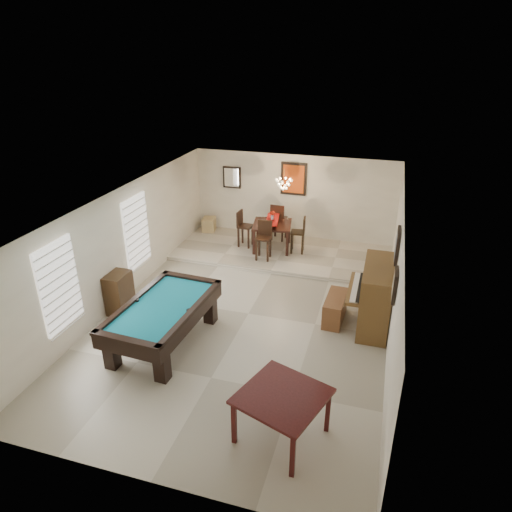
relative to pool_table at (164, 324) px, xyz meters
The scene contains 26 objects.
ground_plane 2.01m from the pool_table, 49.48° to the left, with size 6.00×9.00×0.02m, color beige.
wall_back 6.19m from the pool_table, 77.97° to the left, with size 6.00×0.04×2.60m, color silver.
wall_front 3.38m from the pool_table, 66.97° to the right, with size 6.00×0.04×2.60m, color silver.
wall_left 2.44m from the pool_table, 139.06° to the left, with size 0.04×9.00×2.60m, color silver.
wall_right 4.62m from the pool_table, 19.26° to the left, with size 0.04×9.00×2.60m, color silver.
ceiling 2.93m from the pool_table, 49.48° to the left, with size 6.00×9.00×0.04m, color white.
dining_step 4.93m from the pool_table, 74.93° to the left, with size 6.00×2.50×0.12m, color beige.
window_left_front 2.08m from the pool_table, 157.37° to the right, with size 0.06×1.00×1.70m, color white.
window_left_rear 2.86m from the pool_table, 128.94° to the left, with size 0.06×1.00×1.70m, color white.
pool_table is the anchor object (origin of this frame).
square_table 3.27m from the pool_table, 31.25° to the right, with size 1.17×1.17×0.81m, color #350E0D, non-canonical shape.
upright_piano 4.23m from the pool_table, 26.07° to the left, with size 0.92×1.65×1.38m, color brown, non-canonical shape.
piano_bench 3.63m from the pool_table, 29.88° to the left, with size 0.39×1.00×0.56m, color brown.
apothecary_chest 1.70m from the pool_table, 151.86° to the left, with size 0.41×0.62×0.92m, color black.
dining_table 4.95m from the pool_table, 79.07° to the left, with size 1.06×1.06×0.88m, color black, non-canonical shape.
flower_vase 5.00m from the pool_table, 79.07° to the left, with size 0.15×0.15×0.26m, color red, non-canonical shape.
dining_chair_south 4.22m from the pool_table, 77.80° to the left, with size 0.39×0.39×1.06m, color black, non-canonical shape.
dining_chair_north 5.67m from the pool_table, 80.27° to the left, with size 0.42×0.42×1.12m, color black, non-canonical shape.
dining_chair_west 4.83m from the pool_table, 88.14° to the left, with size 0.39×0.39×1.05m, color black, non-canonical shape.
dining_chair_east 5.11m from the pool_table, 70.78° to the left, with size 0.38×0.38×1.02m, color black, non-canonical shape.
corner_bench 5.78m from the pool_table, 103.03° to the left, with size 0.37×0.46×0.42m, color tan.
chandelier 5.18m from the pool_table, 74.78° to the left, with size 0.44×0.44×0.60m, color #FFE5B2, non-canonical shape.
back_painting 6.27m from the pool_table, 77.89° to the left, with size 0.75×0.06×0.95m, color #D84C14.
back_mirror 6.14m from the pool_table, 95.97° to the left, with size 0.55×0.06×0.65m, color white.
right_picture_upper 4.83m from the pool_table, 22.95° to the left, with size 0.06×0.55×0.65m, color slate.
right_picture_lower 4.45m from the pool_table, ahead, with size 0.06×0.45×0.55m, color gray.
Camera 1 is at (2.62, -8.27, 5.45)m, focal length 32.00 mm.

